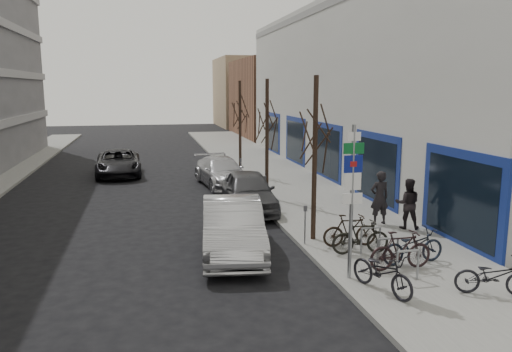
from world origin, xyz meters
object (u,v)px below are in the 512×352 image
highway_sign_pole (352,192)px  tree_mid (267,111)px  bike_near_left (382,269)px  meter_back (241,168)px  meter_mid (265,188)px  tree_near (315,120)px  bike_near_right (401,250)px  pedestrian_near (379,198)px  parked_car_back (222,172)px  bike_far_curb (493,273)px  bike_rack (388,248)px  bike_mid_curb (413,243)px  pedestrian_far (408,203)px  parked_car_front (233,227)px  bike_far_inner (350,230)px  meter_front (305,221)px  parked_car_mid (249,191)px  lane_car (118,163)px  bike_mid_inner (361,236)px  tree_far (240,106)px

highway_sign_pole → tree_mid: tree_mid is taller
bike_near_left → meter_back: bearing=73.1°
highway_sign_pole → bike_near_left: bearing=-68.3°
meter_mid → bike_near_left: (0.66, -9.55, -0.17)m
meter_mid → tree_near: bearing=-84.9°
bike_near_right → pedestrian_near: bearing=-21.0°
bike_near_left → bike_near_right: bearing=27.9°
meter_mid → parked_car_back: parked_car_back is taller
tree_mid → meter_back: bearing=96.4°
tree_mid → bike_far_curb: (2.76, -11.77, -3.41)m
bike_rack → bike_mid_curb: bike_mid_curb is taller
pedestrian_far → bike_far_curb: bearing=103.3°
tree_near → tree_mid: same height
meter_mid → parked_car_front: (-2.35, -5.50, -0.07)m
meter_back → tree_mid: bearing=-83.6°
tree_near → bike_far_inner: tree_near is taller
bike_far_curb → parked_car_back: bearing=36.9°
meter_front → bike_mid_curb: bearing=-44.0°
meter_mid → pedestrian_near: (3.41, -3.78, 0.22)m
meter_mid → bike_far_curb: (3.21, -10.27, -0.22)m
bike_rack → parked_car_mid: bearing=107.3°
bike_far_curb → parked_car_back: parked_car_back is taller
bike_near_left → lane_car: size_ratio=0.36×
meter_mid → meter_back: (0.00, 5.50, 0.00)m
bike_near_right → bike_far_curb: bike_near_right is taller
parked_car_front → bike_far_inner: bearing=-1.1°
bike_near_left → bike_mid_curb: size_ratio=1.01×
bike_rack → bike_mid_curb: size_ratio=1.16×
pedestrian_far → tree_near: bearing=29.8°
bike_rack → bike_far_inner: bearing=100.4°
tree_mid → parked_car_mid: 3.87m
bike_near_right → parked_car_back: parked_car_back is taller
bike_far_inner → bike_rack: bearing=-166.0°
parked_car_front → meter_back: bearing=85.1°
bike_near_left → parked_car_back: size_ratio=0.38×
meter_front → bike_near_left: (0.66, -4.05, -0.17)m
bike_mid_curb → parked_car_back: 13.75m
parked_car_mid → bike_mid_inner: bearing=-69.3°
tree_far → parked_car_front: (-2.80, -13.50, -3.25)m
meter_back → bike_near_right: bearing=-82.3°
meter_back → highway_sign_pole: bearing=-89.0°
meter_back → pedestrian_far: size_ratio=0.69×
bike_far_inner → bike_far_curb: bearing=-152.2°
bike_mid_inner → pedestrian_far: size_ratio=0.98×
meter_back → pedestrian_far: (4.13, -10.02, 0.15)m
lane_car → bike_near_left: bearing=-72.1°
parked_car_front → highway_sign_pole: bearing=-42.0°
bike_far_inner → pedestrian_far: bearing=-58.2°
pedestrian_near → lane_car: bearing=-55.0°
bike_near_right → parked_car_front: size_ratio=0.36×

